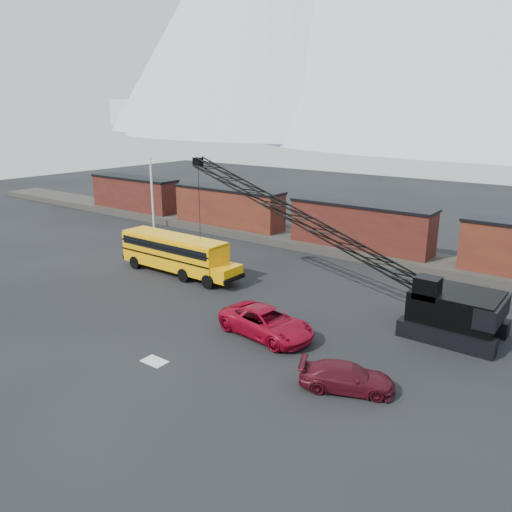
{
  "coord_description": "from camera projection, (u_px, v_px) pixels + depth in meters",
  "views": [
    {
      "loc": [
        19.5,
        -20.13,
        13.03
      ],
      "look_at": [
        -1.19,
        7.41,
        3.0
      ],
      "focal_mm": 35.0,
      "sensor_mm": 36.0,
      "label": 1
    }
  ],
  "objects": [
    {
      "name": "maroon_suv",
      "position": [
        347.0,
        377.0,
        24.09
      ],
      "size": [
        4.96,
        3.55,
        1.33
      ],
      "primitive_type": "imported",
      "rotation": [
        0.0,
        0.0,
        1.98
      ],
      "color": "#4D0D18",
      "rests_on": "ground"
    },
    {
      "name": "red_pickup",
      "position": [
        267.0,
        322.0,
        29.85
      ],
      "size": [
        6.47,
        3.58,
        1.71
      ],
      "primitive_type": "imported",
      "rotation": [
        0.0,
        0.0,
        1.45
      ],
      "color": "maroon",
      "rests_on": "ground"
    },
    {
      "name": "utility_pole",
      "position": [
        152.0,
        192.0,
        56.84
      ],
      "size": [
        1.4,
        0.24,
        8.0
      ],
      "color": "silver",
      "rests_on": "ground"
    },
    {
      "name": "ground",
      "position": [
        199.0,
        334.0,
        30.34
      ],
      "size": [
        160.0,
        160.0,
        0.0
      ],
      "primitive_type": "plane",
      "color": "black",
      "rests_on": "ground"
    },
    {
      "name": "gravel_berm",
      "position": [
        359.0,
        251.0,
        47.13
      ],
      "size": [
        120.0,
        5.0,
        0.7
      ],
      "primitive_type": "cube",
      "color": "#423C36",
      "rests_on": "ground"
    },
    {
      "name": "boxcar_mid",
      "position": [
        360.0,
        226.0,
        46.45
      ],
      "size": [
        13.7,
        3.1,
        4.17
      ],
      "color": "#531F17",
      "rests_on": "gravel_berm"
    },
    {
      "name": "boxcar_west_near",
      "position": [
        229.0,
        207.0,
        55.68
      ],
      "size": [
        13.7,
        3.1,
        4.17
      ],
      "color": "#4C1A15",
      "rests_on": "gravel_berm"
    },
    {
      "name": "school_bus",
      "position": [
        177.0,
        253.0,
        41.03
      ],
      "size": [
        11.65,
        2.65,
        3.19
      ],
      "color": "#FFA905",
      "rests_on": "ground"
    },
    {
      "name": "crawler_crane",
      "position": [
        317.0,
        228.0,
        33.86
      ],
      "size": [
        22.97,
        4.2,
        9.81
      ],
      "color": "black",
      "rests_on": "ground"
    },
    {
      "name": "boxcar_west_far",
      "position": [
        134.0,
        193.0,
        64.91
      ],
      "size": [
        13.7,
        3.1,
        4.17
      ],
      "color": "#531F17",
      "rests_on": "gravel_berm"
    },
    {
      "name": "snow_patch",
      "position": [
        154.0,
        361.0,
        26.97
      ],
      "size": [
        1.4,
        0.9,
        0.02
      ],
      "primitive_type": "cube",
      "color": "silver",
      "rests_on": "ground"
    }
  ]
}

